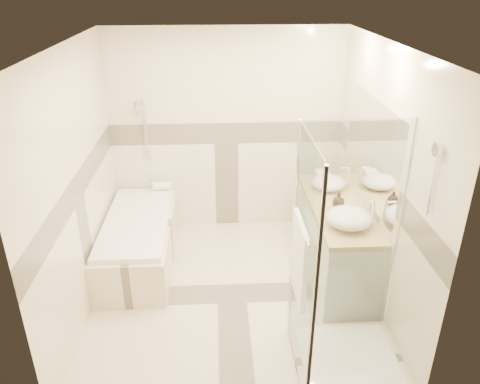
{
  "coord_description": "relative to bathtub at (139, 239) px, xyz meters",
  "views": [
    {
      "loc": [
        -0.13,
        -3.94,
        3.04
      ],
      "look_at": [
        0.1,
        0.25,
        1.05
      ],
      "focal_mm": 35.0,
      "sensor_mm": 36.0,
      "label": 1
    }
  ],
  "objects": [
    {
      "name": "room",
      "position": [
        1.08,
        -0.64,
        0.95
      ],
      "size": [
        2.82,
        3.02,
        2.52
      ],
      "color": "beige",
      "rests_on": "ground"
    },
    {
      "name": "bathtub",
      "position": [
        0.0,
        0.0,
        0.0
      ],
      "size": [
        0.75,
        1.7,
        0.56
      ],
      "color": "beige",
      "rests_on": "ground"
    },
    {
      "name": "vanity",
      "position": [
        2.15,
        -0.35,
        0.12
      ],
      "size": [
        0.58,
        1.62,
        0.85
      ],
      "color": "silver",
      "rests_on": "ground"
    },
    {
      "name": "shower_enclosure",
      "position": [
        1.86,
        -1.62,
        0.2
      ],
      "size": [
        0.96,
        0.93,
        2.04
      ],
      "color": "beige",
      "rests_on": "ground"
    },
    {
      "name": "vessel_sink_near",
      "position": [
        2.13,
        0.05,
        0.62
      ],
      "size": [
        0.37,
        0.37,
        0.15
      ],
      "primitive_type": "ellipsoid",
      "color": "white",
      "rests_on": "vanity"
    },
    {
      "name": "vessel_sink_far",
      "position": [
        2.13,
        -0.78,
        0.63
      ],
      "size": [
        0.43,
        0.43,
        0.17
      ],
      "primitive_type": "ellipsoid",
      "color": "white",
      "rests_on": "vanity"
    },
    {
      "name": "faucet_near",
      "position": [
        2.35,
        0.05,
        0.7
      ],
      "size": [
        0.11,
        0.03,
        0.26
      ],
      "color": "silver",
      "rests_on": "vanity"
    },
    {
      "name": "faucet_far",
      "position": [
        2.35,
        -0.78,
        0.69
      ],
      "size": [
        0.11,
        0.03,
        0.26
      ],
      "color": "silver",
      "rests_on": "vanity"
    },
    {
      "name": "amenity_bottle_a",
      "position": [
        2.13,
        -0.4,
        0.62
      ],
      "size": [
        0.09,
        0.09,
        0.16
      ],
      "primitive_type": "imported",
      "rotation": [
        0.0,
        0.0,
        0.4
      ],
      "color": "black",
      "rests_on": "vanity"
    },
    {
      "name": "amenity_bottle_b",
      "position": [
        2.13,
        -0.39,
        0.62
      ],
      "size": [
        0.14,
        0.14,
        0.16
      ],
      "primitive_type": "imported",
      "rotation": [
        0.0,
        0.0,
        -0.16
      ],
      "color": "black",
      "rests_on": "vanity"
    },
    {
      "name": "folded_towels",
      "position": [
        2.13,
        0.32,
        0.58
      ],
      "size": [
        0.15,
        0.25,
        0.08
      ],
      "primitive_type": "cube",
      "rotation": [
        0.0,
        0.0,
        0.01
      ],
      "color": "white",
      "rests_on": "vanity"
    },
    {
      "name": "rolled_towel",
      "position": [
        0.22,
        0.75,
        0.3
      ],
      "size": [
        0.23,
        0.1,
        0.1
      ],
      "primitive_type": "cylinder",
      "rotation": [
        0.0,
        1.57,
        0.0
      ],
      "color": "white",
      "rests_on": "bathtub"
    }
  ]
}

